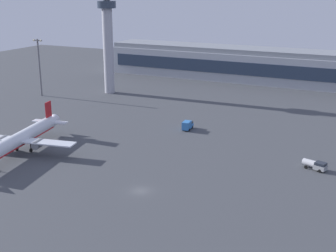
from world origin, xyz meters
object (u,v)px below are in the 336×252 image
apron_light_east (39,64)px  fuel_truck (315,165)px  catering_truck (187,125)px  airplane_far_stand (19,140)px  control_tower (108,34)px

apron_light_east → fuel_truck: bearing=-16.1°
apron_light_east → catering_truck: bearing=-12.9°
apron_light_east → airplane_far_stand: bearing=-54.1°
control_tower → fuel_truck: bearing=-28.6°
fuel_truck → apron_light_east: (-120.90, 35.00, 12.72)m
control_tower → apron_light_east: bearing=-142.4°
control_tower → fuel_truck: 113.63m
fuel_truck → airplane_far_stand: bearing=-55.1°
airplane_far_stand → fuel_truck: 81.64m
fuel_truck → apron_light_east: bearing=-88.8°
control_tower → fuel_truck: size_ratio=6.81×
apron_light_east → control_tower: bearing=37.6°
catering_truck → apron_light_east: 79.98m
control_tower → apron_light_east: 31.90m
fuel_truck → apron_light_east: size_ratio=0.27×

